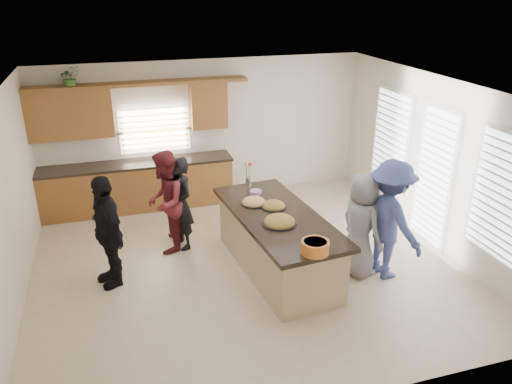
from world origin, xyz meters
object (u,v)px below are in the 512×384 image
object	(u,v)px
salad_bowl	(315,246)
woman_right_back	(390,220)
woman_left_back	(181,204)
island	(277,244)
woman_left_front	(107,231)
woman_right_front	(361,225)
woman_left_mid	(166,202)

from	to	relation	value
salad_bowl	woman_right_back	world-z (taller)	woman_right_back
salad_bowl	woman_left_back	bearing A→B (deg)	119.95
island	salad_bowl	distance (m)	1.35
salad_bowl	woman_left_back	xyz separation A→B (m)	(-1.37, 2.38, -0.25)
woman_left_front	woman_right_front	distance (m)	3.72
woman_right_back	woman_left_back	bearing A→B (deg)	44.42
island	woman_right_front	bearing A→B (deg)	-26.05
salad_bowl	woman_right_front	size ratio (longest dim) A/B	0.22
island	woman_left_front	size ratio (longest dim) A/B	1.65
woman_left_mid	woman_right_front	world-z (taller)	woman_left_mid
woman_left_mid	woman_right_back	xyz separation A→B (m)	(3.06, -1.75, 0.07)
woman_left_mid	woman_right_front	distance (m)	3.12
salad_bowl	woman_left_mid	bearing A→B (deg)	124.17
woman_left_front	woman_right_front	xyz separation A→B (m)	(3.63, -0.81, -0.04)
woman_left_front	salad_bowl	bearing A→B (deg)	38.99
salad_bowl	woman_left_back	size ratio (longest dim) A/B	0.23
island	woman_left_mid	size ratio (longest dim) A/B	1.64
woman_left_back	woman_right_front	xyz separation A→B (m)	(2.45, -1.59, 0.02)
woman_right_back	woman_right_front	size ratio (longest dim) A/B	1.13
woman_left_mid	woman_left_front	world-z (taller)	woman_left_mid
island	salad_bowl	xyz separation A→B (m)	(0.08, -1.21, 0.59)
salad_bowl	woman_left_front	size ratio (longest dim) A/B	0.21
salad_bowl	woman_left_front	distance (m)	3.01
woman_right_front	woman_left_back	bearing A→B (deg)	44.80
woman_left_mid	woman_right_back	size ratio (longest dim) A/B	0.93
woman_right_back	woman_left_front	bearing A→B (deg)	62.68
island	woman_left_back	bearing A→B (deg)	132.09
woman_left_front	woman_left_mid	bearing A→B (deg)	110.59
woman_right_front	woman_left_front	bearing A→B (deg)	65.32
woman_left_back	woman_right_front	size ratio (longest dim) A/B	0.97
island	salad_bowl	bearing A→B (deg)	-91.83
woman_left_mid	woman_left_front	bearing A→B (deg)	-31.87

